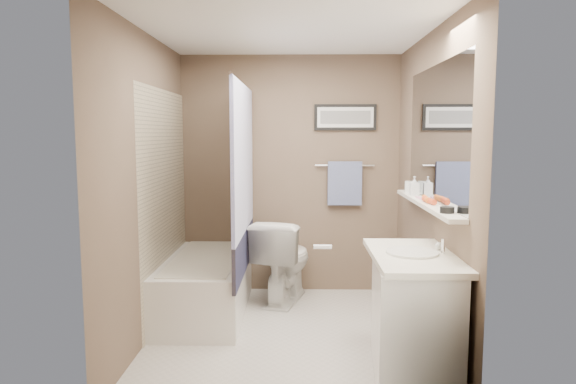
{
  "coord_description": "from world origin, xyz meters",
  "views": [
    {
      "loc": [
        0.09,
        -3.96,
        1.62
      ],
      "look_at": [
        0.0,
        0.15,
        1.15
      ],
      "focal_mm": 32.0,
      "sensor_mm": 36.0,
      "label": 1
    }
  ],
  "objects_px": {
    "toilet": "(284,260)",
    "hair_brush_back": "(426,199)",
    "bathtub": "(206,285)",
    "vanity": "(413,318)",
    "hair_brush_front": "(429,200)",
    "glass_jar": "(410,187)",
    "soap_bottle": "(414,186)",
    "candle_bowl_near": "(447,210)"
  },
  "relations": [
    {
      "from": "toilet",
      "to": "hair_brush_back",
      "type": "xyz_separation_m",
      "value": [
        1.09,
        -1.05,
        0.73
      ]
    },
    {
      "from": "toilet",
      "to": "bathtub",
      "type": "bearing_deg",
      "value": 41.65
    },
    {
      "from": "vanity",
      "to": "hair_brush_front",
      "type": "height_order",
      "value": "hair_brush_front"
    },
    {
      "from": "toilet",
      "to": "glass_jar",
      "type": "relative_size",
      "value": 8.11
    },
    {
      "from": "toilet",
      "to": "glass_jar",
      "type": "xyz_separation_m",
      "value": [
        1.09,
        -0.47,
        0.76
      ]
    },
    {
      "from": "vanity",
      "to": "glass_jar",
      "type": "bearing_deg",
      "value": 85.3
    },
    {
      "from": "toilet",
      "to": "hair_brush_back",
      "type": "distance_m",
      "value": 1.68
    },
    {
      "from": "hair_brush_back",
      "to": "soap_bottle",
      "type": "relative_size",
      "value": 1.41
    },
    {
      "from": "vanity",
      "to": "glass_jar",
      "type": "relative_size",
      "value": 9.0
    },
    {
      "from": "soap_bottle",
      "to": "hair_brush_back",
      "type": "bearing_deg",
      "value": -90.0
    },
    {
      "from": "toilet",
      "to": "soap_bottle",
      "type": "height_order",
      "value": "soap_bottle"
    },
    {
      "from": "vanity",
      "to": "hair_brush_back",
      "type": "relative_size",
      "value": 4.09
    },
    {
      "from": "candle_bowl_near",
      "to": "hair_brush_front",
      "type": "height_order",
      "value": "hair_brush_front"
    },
    {
      "from": "toilet",
      "to": "hair_brush_back",
      "type": "height_order",
      "value": "hair_brush_back"
    },
    {
      "from": "soap_bottle",
      "to": "toilet",
      "type": "bearing_deg",
      "value": 149.33
    },
    {
      "from": "bathtub",
      "to": "toilet",
      "type": "distance_m",
      "value": 0.79
    },
    {
      "from": "vanity",
      "to": "hair_brush_front",
      "type": "relative_size",
      "value": 4.09
    },
    {
      "from": "hair_brush_front",
      "to": "toilet",
      "type": "bearing_deg",
      "value": 133.8
    },
    {
      "from": "vanity",
      "to": "soap_bottle",
      "type": "xyz_separation_m",
      "value": [
        0.19,
        0.9,
        0.79
      ]
    },
    {
      "from": "toilet",
      "to": "soap_bottle",
      "type": "xyz_separation_m",
      "value": [
        1.09,
        -0.65,
        0.79
      ]
    },
    {
      "from": "hair_brush_back",
      "to": "soap_bottle",
      "type": "distance_m",
      "value": 0.41
    },
    {
      "from": "candle_bowl_near",
      "to": "glass_jar",
      "type": "distance_m",
      "value": 1.13
    },
    {
      "from": "hair_brush_front",
      "to": "glass_jar",
      "type": "distance_m",
      "value": 0.67
    },
    {
      "from": "toilet",
      "to": "glass_jar",
      "type": "height_order",
      "value": "glass_jar"
    },
    {
      "from": "hair_brush_front",
      "to": "hair_brush_back",
      "type": "bearing_deg",
      "value": 90.0
    },
    {
      "from": "hair_brush_front",
      "to": "hair_brush_back",
      "type": "xyz_separation_m",
      "value": [
        0.0,
        0.08,
        0.0
      ]
    },
    {
      "from": "hair_brush_back",
      "to": "candle_bowl_near",
      "type": "bearing_deg",
      "value": -90.0
    },
    {
      "from": "toilet",
      "to": "soap_bottle",
      "type": "distance_m",
      "value": 1.49
    },
    {
      "from": "glass_jar",
      "to": "soap_bottle",
      "type": "bearing_deg",
      "value": -90.0
    },
    {
      "from": "toilet",
      "to": "soap_bottle",
      "type": "bearing_deg",
      "value": 164.82
    },
    {
      "from": "bathtub",
      "to": "candle_bowl_near",
      "type": "bearing_deg",
      "value": -35.56
    },
    {
      "from": "toilet",
      "to": "vanity",
      "type": "xyz_separation_m",
      "value": [
        0.91,
        -1.55,
        -0.01
      ]
    },
    {
      "from": "hair_brush_front",
      "to": "glass_jar",
      "type": "height_order",
      "value": "glass_jar"
    },
    {
      "from": "hair_brush_front",
      "to": "glass_jar",
      "type": "bearing_deg",
      "value": 90.0
    },
    {
      "from": "candle_bowl_near",
      "to": "toilet",
      "type": "bearing_deg",
      "value": 124.44
    },
    {
      "from": "bathtub",
      "to": "vanity",
      "type": "relative_size",
      "value": 1.67
    },
    {
      "from": "bathtub",
      "to": "soap_bottle",
      "type": "xyz_separation_m",
      "value": [
        1.79,
        -0.31,
        0.94
      ]
    },
    {
      "from": "vanity",
      "to": "soap_bottle",
      "type": "relative_size",
      "value": 5.77
    },
    {
      "from": "bathtub",
      "to": "hair_brush_front",
      "type": "distance_m",
      "value": 2.15
    },
    {
      "from": "glass_jar",
      "to": "toilet",
      "type": "bearing_deg",
      "value": 156.84
    },
    {
      "from": "bathtub",
      "to": "glass_jar",
      "type": "relative_size",
      "value": 15.0
    },
    {
      "from": "glass_jar",
      "to": "bathtub",
      "type": "bearing_deg",
      "value": 175.94
    }
  ]
}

